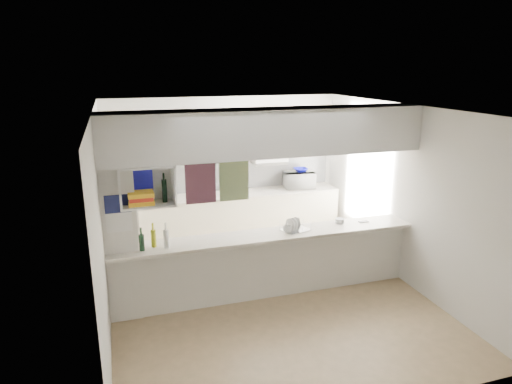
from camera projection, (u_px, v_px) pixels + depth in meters
name	position (u px, v px, depth m)	size (l,w,h in m)	color
floor	(267.00, 295.00, 6.41)	(4.80, 4.80, 0.00)	#8F7753
ceiling	(268.00, 108.00, 5.71)	(4.80, 4.80, 0.00)	white
wall_back	(225.00, 169.00, 8.27)	(4.20, 4.20, 0.00)	silver
wall_left	(102.00, 223.00, 5.46)	(4.80, 4.80, 0.00)	silver
wall_right	(403.00, 194.00, 6.67)	(4.80, 4.80, 0.00)	silver
servery_partition	(255.00, 182.00, 5.92)	(4.20, 0.50, 2.60)	silver
cubby_shelf	(145.00, 188.00, 5.44)	(0.65, 0.35, 0.50)	white
kitchen_run	(238.00, 198.00, 8.20)	(3.60, 0.63, 2.24)	beige
microwave	(299.00, 180.00, 8.45)	(0.54, 0.37, 0.30)	white
bowl	(301.00, 170.00, 8.43)	(0.26, 0.26, 0.06)	#0E0F9C
dish_rack	(295.00, 225.00, 6.28)	(0.42, 0.36, 0.20)	silver
cup	(288.00, 229.00, 6.17)	(0.12, 0.12, 0.10)	white
wine_bottles	(154.00, 239.00, 5.65)	(0.37, 0.15, 0.33)	black
plastic_tubs	(342.00, 221.00, 6.60)	(0.49, 0.17, 0.07)	silver
utensil_jar	(235.00, 189.00, 8.15)	(0.09, 0.09, 0.13)	black
knife_block	(245.00, 186.00, 8.23)	(0.09, 0.07, 0.18)	brown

